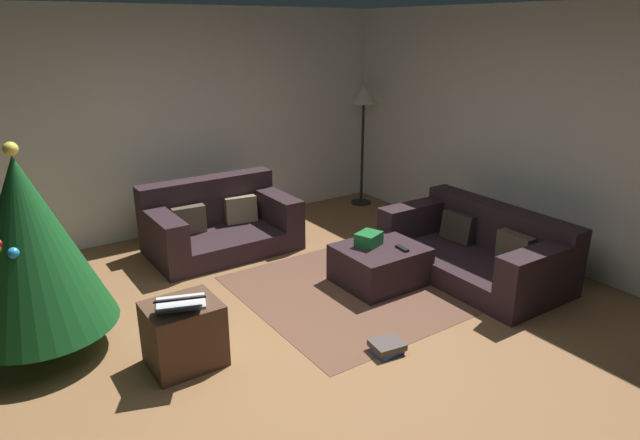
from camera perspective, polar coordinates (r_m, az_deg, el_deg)
ground_plane at (r=4.38m, az=-2.42°, el=-13.24°), size 6.40×6.40×0.00m
rear_partition at (r=6.66m, az=-17.28°, el=9.39°), size 6.40×0.12×2.60m
corner_partition at (r=6.06m, az=23.70°, el=7.71°), size 0.12×6.40×2.60m
couch_left at (r=6.22m, az=-10.56°, el=-0.37°), size 1.57×0.96×0.76m
couch_right at (r=5.72m, az=16.20°, el=-2.94°), size 1.02×1.81×0.67m
ottoman at (r=5.37m, az=6.23°, el=-4.61°), size 0.79×0.68×0.37m
gift_box at (r=5.30m, az=5.09°, el=-1.98°), size 0.29×0.26×0.13m
tv_remote at (r=5.26m, az=8.54°, el=-2.93°), size 0.07×0.16×0.02m
christmas_tree at (r=4.46m, az=-28.03°, el=-2.21°), size 1.10×1.10×1.63m
side_table at (r=4.21m, az=-13.97°, el=-11.43°), size 0.52×0.44×0.49m
laptop at (r=4.02m, az=-14.29°, el=-8.22°), size 0.45×0.47×0.17m
book_stack at (r=4.34m, az=7.00°, el=-12.98°), size 0.26×0.24×0.09m
corner_lamp at (r=7.51m, az=4.55°, el=11.97°), size 0.36×0.36×1.64m
area_rug at (r=5.45m, az=6.16°, el=-6.37°), size 2.60×2.00×0.01m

